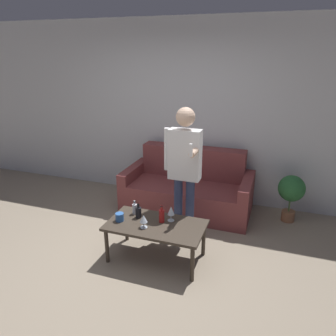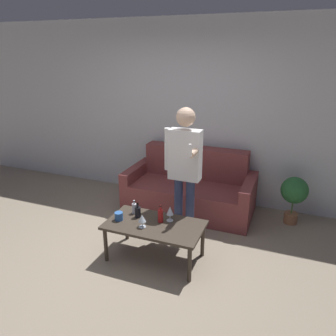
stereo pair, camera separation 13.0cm
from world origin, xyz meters
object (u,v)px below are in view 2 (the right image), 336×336
coffee_table (155,228)px  person_standing_front (184,164)px  bottle_orange (138,212)px  couch (190,189)px

coffee_table → person_standing_front: person_standing_front is taller
coffee_table → bottle_orange: 0.28m
couch → coffee_table: (0.01, -1.35, 0.08)m
person_standing_front → coffee_table: bearing=-106.2°
bottle_orange → coffee_table: bearing=-17.4°
couch → bottle_orange: 1.31m
couch → coffee_table: bearing=-89.5°
couch → bottle_orange: size_ratio=10.71×
couch → coffee_table: 1.35m
bottle_orange → person_standing_front: (0.40, 0.46, 0.48)m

